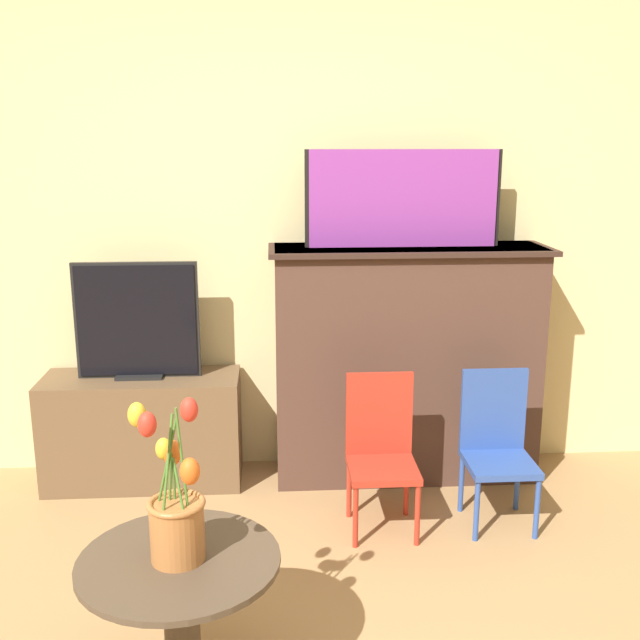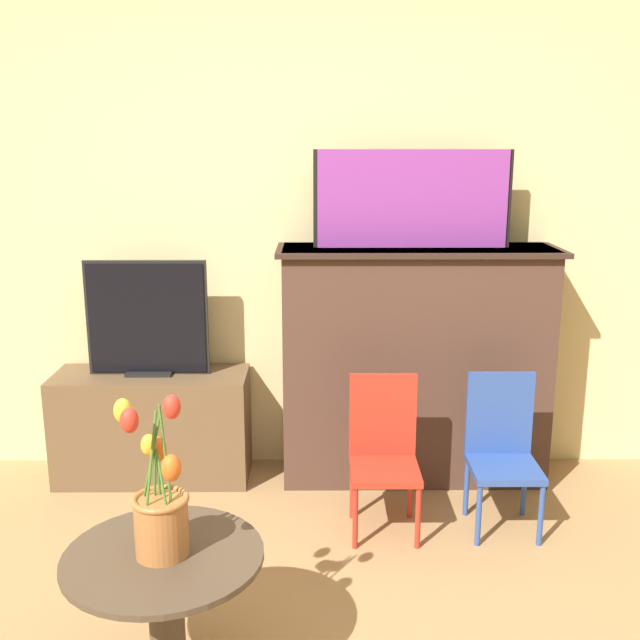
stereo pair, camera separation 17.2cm
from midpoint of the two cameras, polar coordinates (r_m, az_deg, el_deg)
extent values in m
cube|color=beige|center=(3.85, 0.66, 8.23)|extent=(8.00, 0.06, 2.70)
cube|color=#4C3328|center=(3.83, 8.51, -3.42)|extent=(1.32, 0.37, 1.20)
cube|color=#35231C|center=(3.69, 8.85, 5.27)|extent=(1.38, 0.41, 0.02)
cube|color=black|center=(3.68, 8.39, 9.11)|extent=(0.95, 0.02, 0.47)
cube|color=purple|center=(3.67, 8.42, 9.10)|extent=(0.91, 0.02, 0.47)
cube|color=brown|center=(3.95, -11.39, -7.93)|extent=(0.98, 0.36, 0.56)
cube|color=black|center=(3.85, -11.59, -3.96)|extent=(0.23, 0.12, 0.01)
cube|color=black|center=(3.79, -11.77, 0.15)|extent=(0.60, 0.02, 0.58)
cube|color=black|center=(3.78, -11.80, 0.12)|extent=(0.57, 0.02, 0.55)
cylinder|color=#B22D1E|center=(3.30, 4.24, -14.84)|extent=(0.02, 0.02, 0.28)
cylinder|color=#B22D1E|center=(3.34, 8.99, -14.69)|extent=(0.02, 0.02, 0.28)
cylinder|color=#B22D1E|center=(3.54, 3.90, -12.77)|extent=(0.02, 0.02, 0.28)
cylinder|color=#B22D1E|center=(3.57, 8.30, -12.65)|extent=(0.02, 0.02, 0.28)
cube|color=#B22D1E|center=(3.37, 6.43, -11.35)|extent=(0.30, 0.30, 0.03)
cube|color=#B22D1E|center=(3.41, 6.25, -7.20)|extent=(0.30, 0.02, 0.39)
cylinder|color=#2D4C99|center=(3.40, 13.46, -14.30)|extent=(0.02, 0.02, 0.28)
cylinder|color=#2D4C99|center=(3.48, 17.89, -13.99)|extent=(0.02, 0.02, 0.28)
cylinder|color=#2D4C99|center=(3.64, 12.46, -12.34)|extent=(0.02, 0.02, 0.28)
cylinder|color=#2D4C99|center=(3.70, 16.60, -12.11)|extent=(0.02, 0.02, 0.28)
cube|color=#2D4C99|center=(3.48, 15.27, -10.87)|extent=(0.30, 0.30, 0.03)
cube|color=#2D4C99|center=(3.53, 14.89, -6.87)|extent=(0.30, 0.02, 0.39)
cylinder|color=#4C3D2D|center=(2.56, -9.54, -22.04)|extent=(0.11, 0.11, 0.47)
cylinder|color=#4C3D2D|center=(2.42, -9.78, -17.37)|extent=(0.62, 0.62, 0.02)
cylinder|color=#AD6B38|center=(2.37, -9.88, -15.29)|extent=(0.16, 0.16, 0.18)
torus|color=#AD6B38|center=(2.33, -9.98, -13.34)|extent=(0.17, 0.17, 0.02)
cylinder|color=#477A2D|center=(2.30, -10.70, -10.82)|extent=(0.09, 0.04, 0.33)
ellipsoid|color=gold|center=(2.29, -12.72, -6.78)|extent=(0.05, 0.05, 0.08)
cylinder|color=#477A2D|center=(2.34, -10.06, -12.14)|extent=(0.01, 0.02, 0.21)
ellipsoid|color=orange|center=(2.31, -10.20, -9.68)|extent=(0.06, 0.06, 0.08)
cylinder|color=#477A2D|center=(2.29, -9.71, -12.65)|extent=(0.05, 0.06, 0.21)
ellipsoid|color=orange|center=(2.19, -9.04, -11.09)|extent=(0.06, 0.06, 0.08)
cylinder|color=#477A2D|center=(2.27, -10.65, -11.08)|extent=(0.05, 0.06, 0.34)
ellipsoid|color=red|center=(2.17, -12.12, -7.52)|extent=(0.05, 0.05, 0.07)
cylinder|color=#477A2D|center=(2.27, -9.47, -10.79)|extent=(0.03, 0.02, 0.37)
ellipsoid|color=red|center=(2.18, -9.01, -6.58)|extent=(0.05, 0.05, 0.07)
cylinder|color=#477A2D|center=(2.33, -10.37, -12.04)|extent=(0.02, 0.03, 0.22)
ellipsoid|color=gold|center=(2.31, -10.82, -9.36)|extent=(0.05, 0.05, 0.07)
camera|label=1|loc=(0.09, -88.37, 0.40)|focal=42.00mm
camera|label=2|loc=(0.09, 91.63, -0.40)|focal=42.00mm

